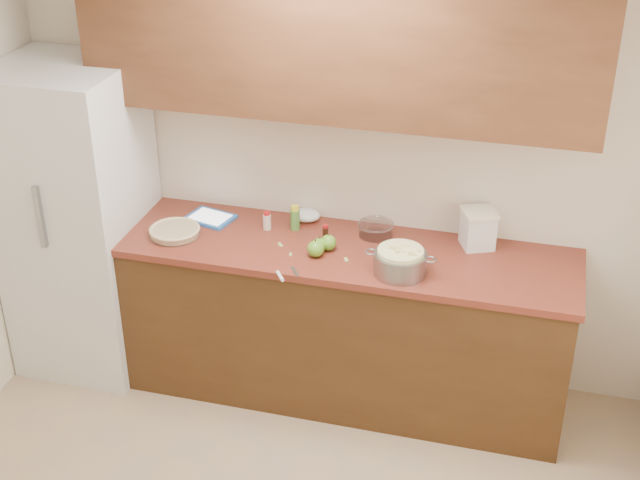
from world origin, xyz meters
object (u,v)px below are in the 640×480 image
(pie, at_px, (175,231))
(tablet, at_px, (210,218))
(colander, at_px, (400,262))
(flour_canister, at_px, (478,228))

(pie, distance_m, tablet, 0.25)
(pie, relative_size, colander, 0.79)
(flour_canister, distance_m, tablet, 1.48)
(pie, xyz_separation_m, flour_canister, (1.59, 0.30, 0.08))
(pie, relative_size, flour_canister, 1.29)
(tablet, bearing_deg, flour_canister, 16.61)
(colander, xyz_separation_m, flour_canister, (0.34, 0.38, 0.04))
(colander, relative_size, flour_canister, 1.62)
(colander, xyz_separation_m, tablet, (-1.13, 0.30, -0.06))
(colander, bearing_deg, tablet, 164.93)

